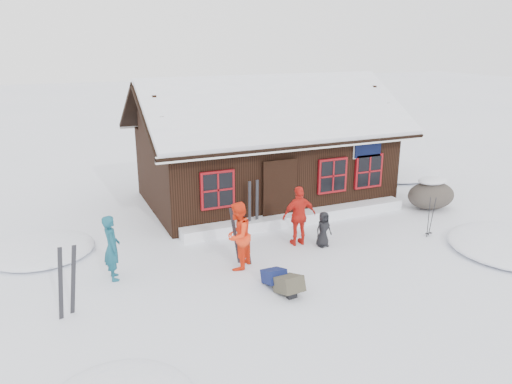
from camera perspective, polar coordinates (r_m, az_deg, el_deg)
ground at (r=13.35m, az=3.73°, el=-7.55°), size 120.00×120.00×0.00m
mountain_hut at (r=17.73m, az=0.81°, el=4.13°), size 8.90×6.09×4.42m
snow_drift at (r=15.78m, az=4.87°, el=-2.91°), size 7.60×0.60×0.35m
snow_mounds at (r=15.59m, az=6.03°, el=-3.87°), size 20.60×13.20×0.48m
skier_teal at (r=12.42m, az=-16.15°, el=-6.12°), size 0.39×0.59×1.62m
skier_orange_left at (r=12.46m, az=-2.10°, el=-5.03°), size 1.06×1.06×1.74m
skier_orange_right at (r=13.92m, az=4.96°, el=-2.73°), size 1.02×0.47×1.70m
skier_crouched at (r=13.99m, az=7.71°, el=-4.24°), size 0.53×0.38×1.01m
boulder at (r=17.96m, az=19.37°, el=-0.25°), size 1.68×1.26×0.98m
ski_pair_left at (r=11.17m, az=-20.80°, el=-9.65°), size 0.51×0.20×1.59m
ski_pair_mid at (r=12.73m, az=-1.77°, el=-5.12°), size 0.54×0.24×1.59m
ski_pair_right at (r=14.89m, az=-0.31°, el=-1.69°), size 0.37×0.10×1.62m
ski_poles at (r=15.41m, az=19.30°, el=-2.76°), size 0.22×0.11×1.23m
backpack_blue at (r=11.90m, az=2.07°, el=-9.92°), size 0.44×0.59×0.32m
backpack_olive at (r=11.51m, az=3.74°, el=-10.84°), size 0.54×0.69×0.36m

